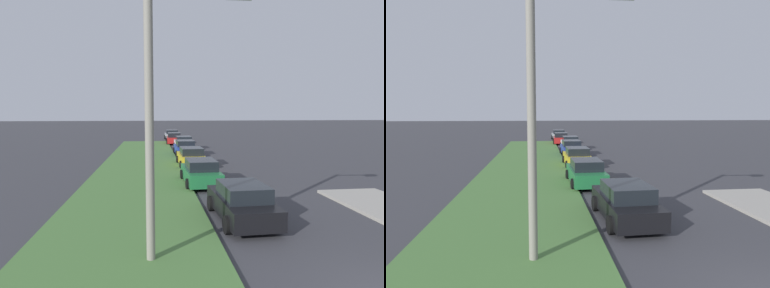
{
  "view_description": "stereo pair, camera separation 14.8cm",
  "coord_description": "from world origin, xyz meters",
  "views": [
    {
      "loc": [
        -5.8,
        5.54,
        4.17
      ],
      "look_at": [
        19.46,
        2.5,
        1.67
      ],
      "focal_mm": 30.79,
      "sensor_mm": 36.0,
      "label": 1
    },
    {
      "loc": [
        -5.82,
        5.4,
        4.17
      ],
      "look_at": [
        19.46,
        2.5,
        1.67
      ],
      "focal_mm": 30.79,
      "sensor_mm": 36.0,
      "label": 2
    }
  ],
  "objects": [
    {
      "name": "parked_car_yellow",
      "position": [
        19.01,
        2.62,
        0.72
      ],
      "size": [
        4.33,
        2.08,
        1.47
      ],
      "rotation": [
        0.0,
        0.0,
        0.02
      ],
      "color": "gold",
      "rests_on": "ground"
    },
    {
      "name": "parked_car_red",
      "position": [
        36.88,
        2.75,
        0.72
      ],
      "size": [
        4.36,
        2.13,
        1.47
      ],
      "rotation": [
        0.0,
        0.0,
        -0.03
      ],
      "color": "red",
      "rests_on": "ground"
    },
    {
      "name": "parked_car_black",
      "position": [
        6.21,
        2.18,
        0.72
      ],
      "size": [
        4.36,
        2.13,
        1.47
      ],
      "rotation": [
        0.0,
        0.0,
        0.03
      ],
      "color": "black",
      "rests_on": "ground"
    },
    {
      "name": "grass_median",
      "position": [
        10.0,
        6.46,
        0.06
      ],
      "size": [
        60.0,
        6.0,
        0.12
      ],
      "primitive_type": "cube",
      "color": "#477238",
      "rests_on": "ground"
    },
    {
      "name": "parked_car_green",
      "position": [
        12.6,
        2.83,
        0.72
      ],
      "size": [
        4.34,
        2.09,
        1.47
      ],
      "rotation": [
        0.0,
        0.0,
        0.02
      ],
      "color": "#1E6B38",
      "rests_on": "ground"
    },
    {
      "name": "parked_car_white",
      "position": [
        30.58,
        2.12,
        0.72
      ],
      "size": [
        4.32,
        2.05,
        1.47
      ],
      "rotation": [
        0.0,
        0.0,
        0.01
      ],
      "color": "silver",
      "rests_on": "ground"
    },
    {
      "name": "parked_car_blue",
      "position": [
        25.35,
        2.47,
        0.72
      ],
      "size": [
        4.34,
        2.09,
        1.47
      ],
      "rotation": [
        0.0,
        0.0,
        0.02
      ],
      "color": "#23389E",
      "rests_on": "ground"
    },
    {
      "name": "parked_car_silver",
      "position": [
        43.32,
        2.69,
        0.72
      ],
      "size": [
        4.36,
        2.13,
        1.47
      ],
      "rotation": [
        0.0,
        0.0,
        0.03
      ],
      "color": "#B2B5BA",
      "rests_on": "ground"
    },
    {
      "name": "streetlight",
      "position": [
        2.99,
        5.27,
        4.39
      ],
      "size": [
        0.4,
        2.87,
        7.5
      ],
      "color": "gray",
      "rests_on": "ground"
    }
  ]
}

